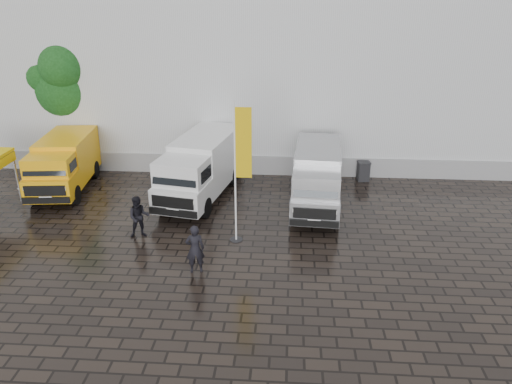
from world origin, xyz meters
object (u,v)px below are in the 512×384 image
van_white (201,169)px  wheelie_bin (363,171)px  van_yellow (64,165)px  person_front (195,249)px  flagpole (240,165)px  person_tent (139,217)px  van_silver (317,180)px

van_white → wheelie_bin: bearing=29.9°
van_yellow → person_front: (7.70, -7.07, -0.36)m
flagpole → person_tent: bearing=179.3°
van_white → van_silver: bearing=3.5°
van_white → van_silver: van_white is taller
van_yellow → flagpole: (9.05, -4.65, 1.89)m
flagpole → person_front: (-1.35, -2.42, -2.24)m
van_silver → flagpole: bearing=-127.3°
van_yellow → van_white: van_white is taller
van_silver → wheelie_bin: 4.35m
van_white → flagpole: flagpole is taller
flagpole → wheelie_bin: (5.64, 6.95, -2.64)m
flagpole → person_tent: 4.65m
van_silver → flagpole: size_ratio=1.08×
van_silver → flagpole: (-3.08, -3.52, 1.85)m
flagpole → wheelie_bin: size_ratio=5.51×
van_white → van_yellow: bearing=-172.9°
van_white → van_silver: size_ratio=1.08×
person_front → van_silver: bearing=-139.7°
van_yellow → person_tent: (5.00, -4.60, -0.40)m
person_front → person_tent: bearing=-55.5°
van_silver → person_front: (-4.43, -5.94, -0.39)m
person_tent → person_front: bearing=-58.1°
wheelie_bin → person_tent: person_tent is taller
van_silver → wheelie_bin: size_ratio=5.93×
van_yellow → van_silver: 12.18m
van_silver → van_yellow: bearing=178.5°
van_white → person_tent: size_ratio=3.77×
person_front → person_tent: size_ratio=1.05×
flagpole → wheelie_bin: 9.33m
wheelie_bin → van_silver: bearing=-133.4°
van_yellow → van_white: 6.77m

